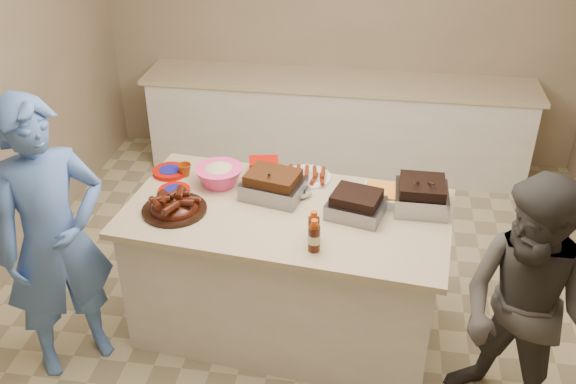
# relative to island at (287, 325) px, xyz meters

# --- Properties ---
(room) EXTENTS (4.50, 5.00, 2.70)m
(room) POSITION_rel_island_xyz_m (0.12, 0.11, 0.00)
(room) COLOR tan
(room) RESTS_ON ground
(back_counter) EXTENTS (3.60, 0.64, 0.90)m
(back_counter) POSITION_rel_island_xyz_m (0.12, 2.31, 0.45)
(back_counter) COLOR silver
(back_counter) RESTS_ON ground
(island) EXTENTS (2.06, 1.23, 0.93)m
(island) POSITION_rel_island_xyz_m (0.00, 0.00, 0.00)
(island) COLOR silver
(island) RESTS_ON ground
(rib_platter) EXTENTS (0.45, 0.45, 0.16)m
(rib_platter) POSITION_rel_island_xyz_m (-0.67, -0.11, 0.93)
(rib_platter) COLOR #421308
(rib_platter) RESTS_ON island
(pulled_pork_tray) EXTENTS (0.42, 0.35, 0.11)m
(pulled_pork_tray) POSITION_rel_island_xyz_m (-0.11, 0.15, 0.93)
(pulled_pork_tray) COLOR #47230F
(pulled_pork_tray) RESTS_ON island
(brisket_tray) EXTENTS (0.38, 0.34, 0.10)m
(brisket_tray) POSITION_rel_island_xyz_m (0.42, 0.01, 0.93)
(brisket_tray) COLOR black
(brisket_tray) RESTS_ON island
(roasting_pan) EXTENTS (0.32, 0.32, 0.13)m
(roasting_pan) POSITION_rel_island_xyz_m (0.80, 0.15, 0.93)
(roasting_pan) COLOR gray
(roasting_pan) RESTS_ON island
(coleslaw_bowl) EXTENTS (0.34, 0.34, 0.21)m
(coleslaw_bowl) POSITION_rel_island_xyz_m (-0.48, 0.24, 0.93)
(coleslaw_bowl) COLOR #FF3E90
(coleslaw_bowl) RESTS_ON island
(sausage_plate) EXTENTS (0.32, 0.32, 0.05)m
(sausage_plate) POSITION_rel_island_xyz_m (0.07, 0.41, 0.93)
(sausage_plate) COLOR silver
(sausage_plate) RESTS_ON island
(mac_cheese_dish) EXTENTS (0.34, 0.26, 0.08)m
(mac_cheese_dish) POSITION_rel_island_xyz_m (0.60, 0.20, 0.93)
(mac_cheese_dish) COLOR orange
(mac_cheese_dish) RESTS_ON island
(bbq_bottle_a) EXTENTS (0.07, 0.07, 0.20)m
(bbq_bottle_a) POSITION_rel_island_xyz_m (0.21, -0.38, 0.93)
(bbq_bottle_a) COLOR #3C170A
(bbq_bottle_a) RESTS_ON island
(bbq_bottle_b) EXTENTS (0.07, 0.07, 0.19)m
(bbq_bottle_b) POSITION_rel_island_xyz_m (0.20, -0.29, 0.93)
(bbq_bottle_b) COLOR #3C170A
(bbq_bottle_b) RESTS_ON island
(mustard_bottle) EXTENTS (0.05, 0.05, 0.12)m
(mustard_bottle) POSITION_rel_island_xyz_m (-0.07, 0.27, 0.93)
(mustard_bottle) COLOR #D6BF0D
(mustard_bottle) RESTS_ON island
(sauce_bowl) EXTENTS (0.15, 0.06, 0.15)m
(sauce_bowl) POSITION_rel_island_xyz_m (0.05, 0.18, 0.93)
(sauce_bowl) COLOR silver
(sauce_bowl) RESTS_ON island
(plate_stack_large) EXTENTS (0.26, 0.26, 0.03)m
(plate_stack_large) POSITION_rel_island_xyz_m (-0.84, 0.34, 0.93)
(plate_stack_large) COLOR #AA0C03
(plate_stack_large) RESTS_ON island
(plate_stack_small) EXTENTS (0.22, 0.22, 0.03)m
(plate_stack_small) POSITION_rel_island_xyz_m (-0.74, 0.09, 0.93)
(plate_stack_small) COLOR #AA0C03
(plate_stack_small) RESTS_ON island
(plastic_cup) EXTENTS (0.10, 0.09, 0.09)m
(plastic_cup) POSITION_rel_island_xyz_m (-0.73, 0.32, 0.93)
(plastic_cup) COLOR #8D3509
(plastic_cup) RESTS_ON island
(basket_stack) EXTENTS (0.22, 0.18, 0.10)m
(basket_stack) POSITION_rel_island_xyz_m (-0.22, 0.44, 0.93)
(basket_stack) COLOR #AA0C03
(basket_stack) RESTS_ON island
(guest_blue) EXTENTS (1.71, 1.74, 0.43)m
(guest_blue) POSITION_rel_island_xyz_m (-1.28, -0.47, 0.00)
(guest_blue) COLOR #507ACD
(guest_blue) RESTS_ON ground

